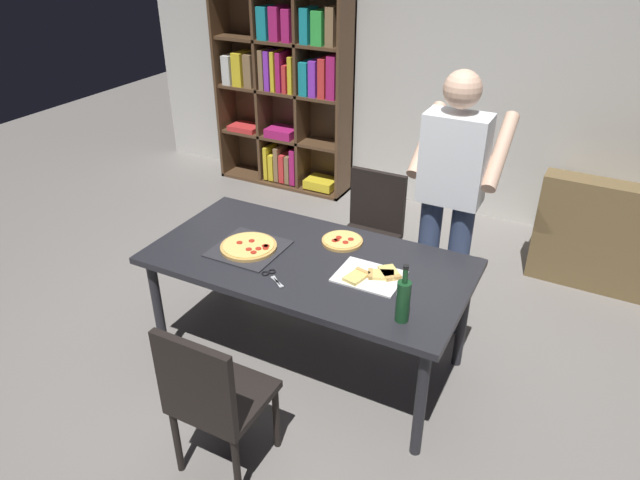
% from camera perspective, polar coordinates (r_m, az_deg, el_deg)
% --- Properties ---
extents(ground_plane, '(12.00, 12.00, 0.00)m').
position_cam_1_polar(ground_plane, '(3.80, -1.06, -11.56)').
color(ground_plane, gray).
extents(back_wall, '(6.40, 0.10, 2.80)m').
position_cam_1_polar(back_wall, '(5.41, 12.62, 17.11)').
color(back_wall, silver).
rests_on(back_wall, ground_plane).
extents(dining_table, '(1.86, 0.95, 0.75)m').
position_cam_1_polar(dining_table, '(3.39, -1.17, -2.83)').
color(dining_table, '#232328').
rests_on(dining_table, ground_plane).
extents(chair_near_camera, '(0.42, 0.42, 0.90)m').
position_cam_1_polar(chair_near_camera, '(2.87, -10.60, -14.80)').
color(chair_near_camera, black).
rests_on(chair_near_camera, ground_plane).
extents(chair_far_side, '(0.42, 0.42, 0.90)m').
position_cam_1_polar(chair_far_side, '(4.23, 5.06, 1.38)').
color(chair_far_side, black).
rests_on(chair_far_side, ground_plane).
extents(bookshelf, '(1.40, 0.35, 1.95)m').
position_cam_1_polar(bookshelf, '(5.89, -3.34, 14.69)').
color(bookshelf, '#513823').
rests_on(bookshelf, ground_plane).
extents(person_serving_pizza, '(0.55, 0.54, 1.75)m').
position_cam_1_polar(person_serving_pizza, '(3.66, 12.76, 4.59)').
color(person_serving_pizza, '#38476B').
rests_on(person_serving_pizza, ground_plane).
extents(pepperoni_pizza_on_tray, '(0.40, 0.40, 0.04)m').
position_cam_1_polar(pepperoni_pizza_on_tray, '(3.47, -7.04, -0.71)').
color(pepperoni_pizza_on_tray, '#2D2D33').
rests_on(pepperoni_pizza_on_tray, dining_table).
extents(pizza_slices_on_towel, '(0.36, 0.29, 0.03)m').
position_cam_1_polar(pizza_slices_on_towel, '(3.20, 5.16, -3.52)').
color(pizza_slices_on_towel, white).
rests_on(pizza_slices_on_towel, dining_table).
extents(wine_bottle, '(0.07, 0.07, 0.32)m').
position_cam_1_polar(wine_bottle, '(2.84, 8.20, -5.87)').
color(wine_bottle, '#194723').
rests_on(wine_bottle, dining_table).
extents(kitchen_scissors, '(0.19, 0.15, 0.01)m').
position_cam_1_polar(kitchen_scissors, '(3.21, -4.79, -3.52)').
color(kitchen_scissors, silver).
rests_on(kitchen_scissors, dining_table).
extents(second_pizza_plain, '(0.25, 0.25, 0.03)m').
position_cam_1_polar(second_pizza_plain, '(3.52, 2.21, -0.07)').
color(second_pizza_plain, tan).
rests_on(second_pizza_plain, dining_table).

